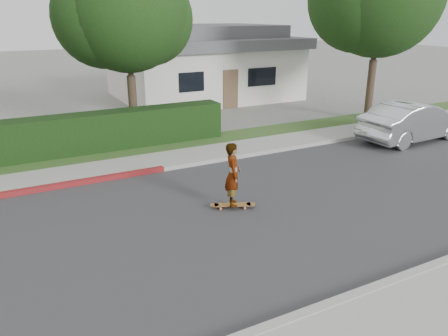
{
  "coord_description": "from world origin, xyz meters",
  "views": [
    {
      "loc": [
        -3.52,
        -8.95,
        4.96
      ],
      "look_at": [
        1.63,
        0.92,
        1.0
      ],
      "focal_mm": 35.0,
      "sensor_mm": 36.0,
      "label": 1
    }
  ],
  "objects": [
    {
      "name": "skateboard",
      "position": [
        1.63,
        0.42,
        0.11
      ],
      "size": [
        1.2,
        0.72,
        0.11
      ],
      "rotation": [
        0.0,
        0.0,
        -0.42
      ],
      "color": "orange",
      "rests_on": "ground"
    },
    {
      "name": "sidewalk_far",
      "position": [
        0.0,
        5.0,
        0.06
      ],
      "size": [
        60.0,
        1.6,
        0.12
      ],
      "primitive_type": "cube",
      "color": "gray",
      "rests_on": "ground"
    },
    {
      "name": "curb_far",
      "position": [
        0.0,
        4.1,
        0.07
      ],
      "size": [
        60.0,
        0.2,
        0.15
      ],
      "primitive_type": "cube",
      "color": "#9E9E99",
      "rests_on": "ground"
    },
    {
      "name": "house",
      "position": [
        8.0,
        16.0,
        2.1
      ],
      "size": [
        10.6,
        8.6,
        4.3
      ],
      "color": "beige",
      "rests_on": "ground"
    },
    {
      "name": "ground",
      "position": [
        0.0,
        0.0,
        0.0
      ],
      "size": [
        120.0,
        120.0,
        0.0
      ],
      "primitive_type": "plane",
      "color": "slate",
      "rests_on": "ground"
    },
    {
      "name": "curb_near",
      "position": [
        0.0,
        -4.1,
        0.07
      ],
      "size": [
        60.0,
        0.2,
        0.15
      ],
      "primitive_type": "cube",
      "color": "#9E9E99",
      "rests_on": "ground"
    },
    {
      "name": "hedge",
      "position": [
        -3.0,
        7.2,
        0.75
      ],
      "size": [
        15.0,
        1.0,
        1.5
      ],
      "primitive_type": "cube",
      "color": "black",
      "rests_on": "ground"
    },
    {
      "name": "skateboarder",
      "position": [
        1.63,
        0.42,
        0.98
      ],
      "size": [
        0.62,
        0.73,
        1.71
      ],
      "primitive_type": "imported",
      "rotation": [
        0.0,
        0.0,
        1.17
      ],
      "color": "white",
      "rests_on": "skateboard"
    },
    {
      "name": "tree_center",
      "position": [
        1.49,
        9.19,
        4.9
      ],
      "size": [
        5.66,
        4.84,
        7.44
      ],
      "color": "#33261C",
      "rests_on": "ground"
    },
    {
      "name": "car_silver",
      "position": [
        11.35,
        2.87,
        0.81
      ],
      "size": [
        4.99,
        1.98,
        1.61
      ],
      "primitive_type": "imported",
      "rotation": [
        0.0,
        0.0,
        1.63
      ],
      "color": "silver",
      "rests_on": "ground"
    },
    {
      "name": "road",
      "position": [
        0.0,
        0.0,
        0.01
      ],
      "size": [
        60.0,
        8.0,
        0.01
      ],
      "primitive_type": "cube",
      "color": "#2D2D30",
      "rests_on": "ground"
    },
    {
      "name": "planting_strip",
      "position": [
        0.0,
        6.6,
        0.05
      ],
      "size": [
        60.0,
        1.6,
        0.1
      ],
      "primitive_type": "cube",
      "color": "#2D4C1E",
      "rests_on": "ground"
    }
  ]
}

